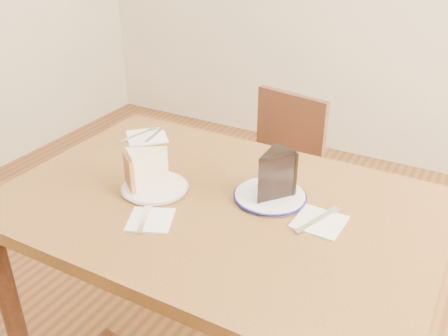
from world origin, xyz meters
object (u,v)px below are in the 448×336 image
carrot_cake (150,169)px  chocolate_cake (271,177)px  chair_far (273,178)px  plate_cream (155,188)px  table (217,230)px  plate_navy (270,196)px

carrot_cake → chocolate_cake: bearing=54.0°
chair_far → plate_cream: size_ratio=4.23×
chocolate_cake → chair_far: bearing=-49.2°
table → plate_cream: bearing=-170.3°
table → chair_far: size_ratio=1.53×
chair_far → plate_cream: (-0.06, -0.74, 0.32)m
plate_navy → chocolate_cake: (0.01, -0.01, 0.07)m
plate_navy → plate_cream: bearing=-158.9°
plate_cream → carrot_cake: (-0.02, 0.01, 0.05)m
chair_far → plate_navy: 0.74m
chair_far → carrot_cake: bearing=93.9°
chair_far → carrot_cake: (-0.08, -0.73, 0.37)m
chair_far → carrot_cake: carrot_cake is taller
chair_far → plate_cream: 0.81m
chair_far → chocolate_cake: chocolate_cake is taller
plate_navy → carrot_cake: bearing=-160.9°
chair_far → chocolate_cake: 0.79m
chair_far → carrot_cake: 0.83m
table → chocolate_cake: 0.23m
plate_cream → plate_navy: bearing=21.1°
chair_far → plate_cream: bearing=95.3°
chair_far → plate_navy: (0.25, -0.62, 0.32)m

